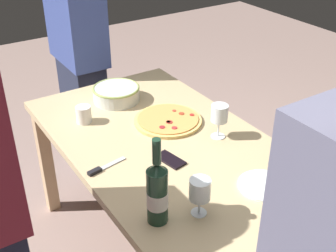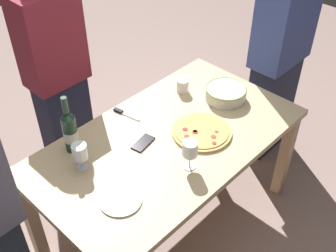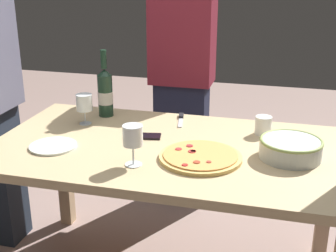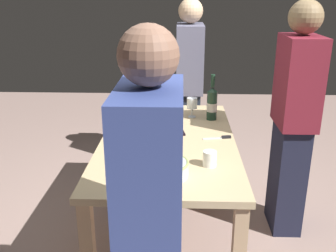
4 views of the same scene
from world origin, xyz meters
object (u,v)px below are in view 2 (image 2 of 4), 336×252
wine_bottle (70,131)px  cell_phone (143,143)px  cup_amber (183,86)px  side_plate (121,200)px  dining_table (168,150)px  person_guest_left (279,59)px  serving_bowl (226,93)px  pizza_knife (123,113)px  wine_glass_by_bottle (190,149)px  wine_glass_near_pizza (80,153)px  pizza (202,132)px  person_host (57,77)px

wine_bottle → cell_phone: (0.30, -0.25, -0.13)m
cup_amber → side_plate: size_ratio=0.42×
dining_table → person_guest_left: (1.11, -0.03, 0.15)m
serving_bowl → cup_amber: (-0.13, 0.25, -0.00)m
cup_amber → side_plate: bearing=-155.9°
cup_amber → pizza_knife: cup_amber is taller
wine_glass_by_bottle → cup_amber: wine_glass_by_bottle is taller
cup_amber → person_guest_left: person_guest_left is taller
wine_glass_near_pizza → pizza_knife: bearing=22.2°
wine_glass_near_pizza → pizza_knife: (0.46, 0.19, -0.10)m
pizza_knife → side_plate: bearing=-132.7°
serving_bowl → side_plate: bearing=-171.7°
pizza → wine_glass_near_pizza: 0.72m
dining_table → cell_phone: (-0.13, 0.07, 0.10)m
pizza_knife → wine_glass_near_pizza: bearing=-157.8°
pizza → person_host: person_host is taller
wine_bottle → person_host: size_ratio=0.21×
pizza → cup_amber: 0.43m
serving_bowl → person_guest_left: 0.58m
wine_glass_by_bottle → pizza_knife: (0.06, 0.60, -0.12)m
dining_table → serving_bowl: serving_bowl is taller
wine_bottle → cell_phone: wine_bottle is taller
pizza → person_host: (-0.31, 0.98, 0.08)m
dining_table → person_host: size_ratio=0.97×
wine_glass_near_pizza → side_plate: wine_glass_near_pizza is taller
cup_amber → person_host: (-0.54, 0.62, 0.05)m
dining_table → wine_glass_near_pizza: size_ratio=10.26×
cell_phone → serving_bowl: bearing=73.3°
side_plate → person_guest_left: person_guest_left is taller
pizza → side_plate: bearing=-176.6°
wine_glass_by_bottle → side_plate: size_ratio=0.81×
person_host → person_guest_left: (1.25, -0.90, -0.04)m
cell_phone → wine_glass_near_pizza: bearing=-116.3°
serving_bowl → cell_phone: size_ratio=1.83×
wine_glass_by_bottle → person_guest_left: person_guest_left is taller
pizza → wine_bottle: 0.75m
serving_bowl → wine_bottle: size_ratio=0.74×
cell_phone → wine_glass_by_bottle: bearing=-2.3°
wine_glass_by_bottle → person_guest_left: size_ratio=0.11×
cup_amber → side_plate: (-0.90, -0.40, -0.04)m
serving_bowl → wine_bottle: 1.02m
side_plate → wine_glass_by_bottle: bearing=-12.1°
person_host → person_guest_left: bearing=45.5°
person_host → wine_glass_near_pizza: bearing=-35.2°
dining_table → cup_amber: size_ratio=17.97×
wine_bottle → cup_amber: 0.84m
side_plate → pizza_knife: pizza_knife is taller
wine_glass_near_pizza → side_plate: (-0.01, -0.32, -0.10)m
wine_bottle → pizza_knife: (0.40, 0.04, -0.12)m
serving_bowl → side_plate: (-1.03, -0.15, -0.04)m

